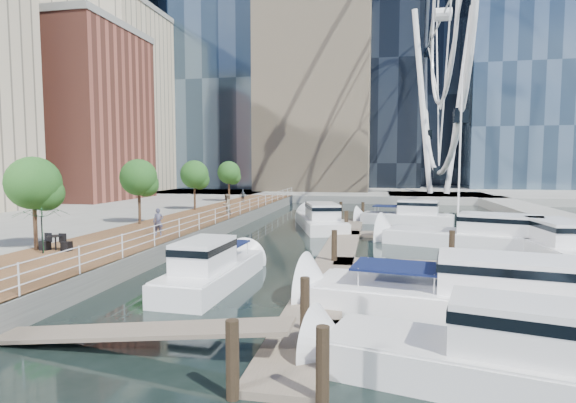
# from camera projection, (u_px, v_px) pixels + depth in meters

# --- Properties ---
(ground) EXTENTS (520.00, 520.00, 0.00)m
(ground) POSITION_uv_depth(u_px,v_px,m) (231.00, 309.00, 16.23)
(ground) COLOR black
(ground) RESTS_ON ground
(boardwalk) EXTENTS (6.00, 60.00, 1.00)m
(boardwalk) POSITION_uv_depth(u_px,v_px,m) (178.00, 229.00, 32.57)
(boardwalk) COLOR brown
(boardwalk) RESTS_ON ground
(seawall) EXTENTS (0.25, 60.00, 1.00)m
(seawall) POSITION_uv_depth(u_px,v_px,m) (217.00, 231.00, 32.00)
(seawall) COLOR #595954
(seawall) RESTS_ON ground
(land_far) EXTENTS (200.00, 114.00, 1.00)m
(land_far) POSITION_uv_depth(u_px,v_px,m) (355.00, 183.00, 115.99)
(land_far) COLOR gray
(land_far) RESTS_ON ground
(pier) EXTENTS (14.00, 12.00, 1.00)m
(pier) POSITION_uv_depth(u_px,v_px,m) (438.00, 197.00, 64.41)
(pier) COLOR gray
(pier) RESTS_ON ground
(railing) EXTENTS (0.10, 60.00, 1.05)m
(railing) POSITION_uv_depth(u_px,v_px,m) (215.00, 216.00, 31.94)
(railing) COLOR white
(railing) RESTS_ON boardwalk
(floating_docks) EXTENTS (16.00, 34.00, 2.60)m
(floating_docks) POSITION_uv_depth(u_px,v_px,m) (429.00, 251.00, 24.44)
(floating_docks) COLOR #6D6051
(floating_docks) RESTS_ON ground
(midrise_condos) EXTENTS (19.00, 67.00, 28.00)m
(midrise_condos) POSITION_uv_depth(u_px,v_px,m) (7.00, 87.00, 47.73)
(midrise_condos) COLOR #BCAD8E
(midrise_condos) RESTS_ON ground
(ferris_wheel) EXTENTS (5.80, 45.60, 47.80)m
(ferris_wheel) POSITION_uv_depth(u_px,v_px,m) (443.00, 15.00, 62.33)
(ferris_wheel) COLOR white
(ferris_wheel) RESTS_ON ground
(street_trees) EXTENTS (2.60, 42.60, 4.60)m
(street_trees) POSITION_uv_depth(u_px,v_px,m) (139.00, 178.00, 31.74)
(street_trees) COLOR #3F2B1C
(street_trees) RESTS_ON ground
(yacht_foreground) EXTENTS (11.91, 4.88, 2.15)m
(yacht_foreground) POSITION_uv_depth(u_px,v_px,m) (466.00, 316.00, 15.44)
(yacht_foreground) COLOR white
(yacht_foreground) RESTS_ON ground
(pedestrian_near) EXTENTS (0.68, 0.54, 1.62)m
(pedestrian_near) POSITION_uv_depth(u_px,v_px,m) (158.00, 222.00, 26.63)
(pedestrian_near) COLOR #484860
(pedestrian_near) RESTS_ON boardwalk
(pedestrian_mid) EXTENTS (0.93, 1.05, 1.79)m
(pedestrian_mid) POSITION_uv_depth(u_px,v_px,m) (226.00, 205.00, 37.10)
(pedestrian_mid) COLOR gray
(pedestrian_mid) RESTS_ON boardwalk
(pedestrian_far) EXTENTS (0.89, 0.45, 1.47)m
(pedestrian_far) POSITION_uv_depth(u_px,v_px,m) (243.00, 196.00, 49.83)
(pedestrian_far) COLOR #373E45
(pedestrian_far) RESTS_ON boardwalk
(moored_yachts) EXTENTS (20.80, 33.27, 11.50)m
(moored_yachts) POSITION_uv_depth(u_px,v_px,m) (447.00, 248.00, 28.17)
(moored_yachts) COLOR white
(moored_yachts) RESTS_ON ground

